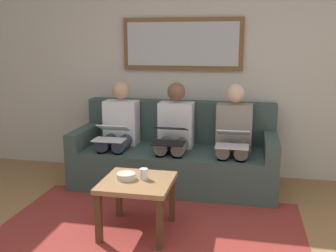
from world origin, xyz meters
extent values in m
cube|color=beige|center=(0.00, -2.60, 1.30)|extent=(6.00, 0.12, 2.60)
cube|color=maroon|center=(0.00, -0.85, 0.00)|extent=(2.60, 1.80, 0.01)
cube|color=#384C47|center=(0.00, -2.05, 0.21)|extent=(2.20, 0.90, 0.42)
cube|color=#384C47|center=(0.00, -2.40, 0.66)|extent=(2.20, 0.20, 0.48)
cube|color=#384C47|center=(-1.03, -2.05, 0.52)|extent=(0.14, 0.90, 0.20)
cube|color=#384C47|center=(1.03, -2.05, 0.52)|extent=(0.14, 0.90, 0.20)
cube|color=brown|center=(0.00, -2.51, 1.55)|extent=(1.40, 0.04, 0.60)
cube|color=#B2B7BC|center=(0.00, -2.48, 1.55)|extent=(1.30, 0.01, 0.50)
cube|color=olive|center=(0.10, -0.90, 0.44)|extent=(0.58, 0.58, 0.04)
cube|color=#4C331E|center=(-0.15, -0.65, 0.21)|extent=(0.05, 0.05, 0.42)
cube|color=#4C331E|center=(0.34, -0.65, 0.21)|extent=(0.05, 0.05, 0.42)
cube|color=#4C331E|center=(-0.15, -1.15, 0.21)|extent=(0.05, 0.05, 0.42)
cube|color=#4C331E|center=(0.34, -1.15, 0.21)|extent=(0.05, 0.05, 0.42)
cylinder|color=silver|center=(0.05, -0.94, 0.50)|extent=(0.07, 0.07, 0.09)
cylinder|color=beige|center=(0.19, -0.91, 0.48)|extent=(0.16, 0.16, 0.05)
cube|color=gray|center=(-0.64, -2.15, 0.67)|extent=(0.38, 0.22, 0.50)
sphere|color=beige|center=(-0.64, -2.15, 1.04)|extent=(0.20, 0.20, 0.20)
cylinder|color=gray|center=(-0.73, -1.94, 0.49)|extent=(0.14, 0.42, 0.14)
cylinder|color=gray|center=(-0.55, -1.94, 0.49)|extent=(0.14, 0.42, 0.14)
cylinder|color=gray|center=(-0.73, -1.73, 0.21)|extent=(0.11, 0.11, 0.42)
cylinder|color=gray|center=(-0.55, -1.73, 0.21)|extent=(0.11, 0.11, 0.42)
cube|color=silver|center=(-0.64, -1.73, 0.57)|extent=(0.33, 0.22, 0.01)
cube|color=silver|center=(-0.64, -1.88, 0.67)|extent=(0.33, 0.20, 0.09)
cube|color=#A5C6EA|center=(-0.64, -1.87, 0.68)|extent=(0.30, 0.18, 0.08)
cube|color=silver|center=(0.00, -2.15, 0.67)|extent=(0.38, 0.22, 0.50)
sphere|color=brown|center=(0.00, -2.15, 1.04)|extent=(0.20, 0.20, 0.20)
cylinder|color=gray|center=(-0.09, -1.94, 0.49)|extent=(0.14, 0.42, 0.14)
cylinder|color=gray|center=(0.09, -1.94, 0.49)|extent=(0.14, 0.42, 0.14)
cylinder|color=gray|center=(-0.09, -1.73, 0.21)|extent=(0.11, 0.11, 0.42)
cylinder|color=gray|center=(0.09, -1.73, 0.21)|extent=(0.11, 0.11, 0.42)
cube|color=black|center=(0.00, -1.73, 0.57)|extent=(0.33, 0.23, 0.01)
cube|color=black|center=(0.00, -1.88, 0.68)|extent=(0.33, 0.23, 0.08)
cube|color=#A5C6EA|center=(0.00, -1.87, 0.69)|extent=(0.29, 0.20, 0.06)
cube|color=silver|center=(0.64, -2.15, 0.67)|extent=(0.38, 0.22, 0.50)
sphere|color=tan|center=(0.64, -2.15, 1.04)|extent=(0.20, 0.20, 0.20)
cylinder|color=#384256|center=(0.55, -1.94, 0.49)|extent=(0.14, 0.42, 0.14)
cylinder|color=#384256|center=(0.73, -1.94, 0.49)|extent=(0.14, 0.42, 0.14)
cylinder|color=#384256|center=(0.55, -1.73, 0.21)|extent=(0.11, 0.11, 0.42)
cylinder|color=#384256|center=(0.73, -1.73, 0.21)|extent=(0.11, 0.11, 0.42)
cube|color=white|center=(0.64, -1.73, 0.57)|extent=(0.33, 0.20, 0.01)
cube|color=white|center=(0.64, -1.87, 0.66)|extent=(0.33, 0.19, 0.10)
cube|color=#A5C6EA|center=(0.64, -1.87, 0.67)|extent=(0.30, 0.16, 0.08)
camera|label=1|loc=(-0.77, 2.03, 1.58)|focal=41.66mm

